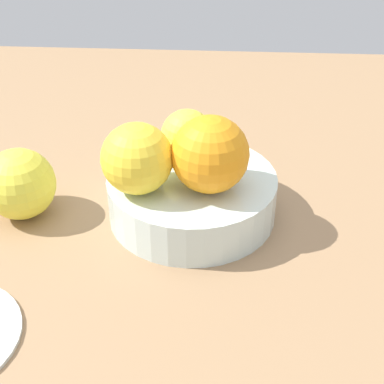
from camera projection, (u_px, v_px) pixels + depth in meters
The scene contains 6 objects.
ground_plane at pixel (192, 220), 67.01cm from camera, with size 110.00×110.00×2.00cm, color #997551.
fruit_bowl at pixel (192, 197), 65.08cm from camera, with size 19.41×19.41×5.13cm.
orange_in_bowl_0 at pixel (187, 136), 65.14cm from camera, with size 6.24×6.24×6.24cm, color yellow.
orange_in_bowl_1 at pixel (210, 154), 59.43cm from camera, with size 8.44×8.44×8.44cm, color orange.
orange_in_bowl_2 at pixel (137, 159), 59.35cm from camera, with size 7.77×7.77×7.77cm, color yellow.
orange_loose_0 at pixel (20, 184), 64.20cm from camera, with size 8.27×8.27×8.27cm, color yellow.
Camera 1 is at (3.33, -53.50, 39.35)cm, focal length 52.55 mm.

